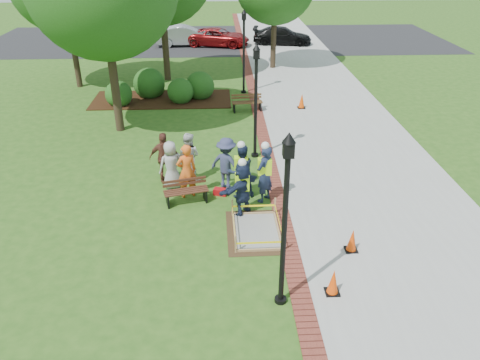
{
  "coord_description": "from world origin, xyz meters",
  "views": [
    {
      "loc": [
        -0.08,
        -11.26,
        7.66
      ],
      "look_at": [
        0.5,
        1.2,
        1.0
      ],
      "focal_mm": 35.0,
      "sensor_mm": 36.0,
      "label": 1
    }
  ],
  "objects_px": {
    "bench_near": "(186,196)",
    "hivis_worker_a": "(242,187)",
    "cone_front": "(333,282)",
    "hivis_worker_b": "(265,172)",
    "wet_concrete_pad": "(257,225)",
    "hivis_worker_c": "(241,170)",
    "lamp_near": "(285,211)"
  },
  "relations": [
    {
      "from": "wet_concrete_pad",
      "to": "bench_near",
      "type": "xyz_separation_m",
      "value": [
        -2.1,
        1.75,
        0.01
      ]
    },
    {
      "from": "bench_near",
      "to": "lamp_near",
      "type": "bearing_deg",
      "value": -62.26
    },
    {
      "from": "wet_concrete_pad",
      "to": "hivis_worker_c",
      "type": "xyz_separation_m",
      "value": [
        -0.34,
        2.07,
        0.73
      ]
    },
    {
      "from": "wet_concrete_pad",
      "to": "bench_near",
      "type": "relative_size",
      "value": 1.59
    },
    {
      "from": "cone_front",
      "to": "hivis_worker_b",
      "type": "bearing_deg",
      "value": 105.48
    },
    {
      "from": "wet_concrete_pad",
      "to": "hivis_worker_c",
      "type": "distance_m",
      "value": 2.22
    },
    {
      "from": "lamp_near",
      "to": "hivis_worker_b",
      "type": "relative_size",
      "value": 2.09
    },
    {
      "from": "cone_front",
      "to": "hivis_worker_a",
      "type": "height_order",
      "value": "hivis_worker_a"
    },
    {
      "from": "bench_near",
      "to": "wet_concrete_pad",
      "type": "bearing_deg",
      "value": -39.83
    },
    {
      "from": "bench_near",
      "to": "hivis_worker_a",
      "type": "distance_m",
      "value": 1.99
    },
    {
      "from": "bench_near",
      "to": "lamp_near",
      "type": "height_order",
      "value": "lamp_near"
    },
    {
      "from": "wet_concrete_pad",
      "to": "hivis_worker_b",
      "type": "height_order",
      "value": "hivis_worker_b"
    },
    {
      "from": "lamp_near",
      "to": "hivis_worker_b",
      "type": "bearing_deg",
      "value": 89.53
    },
    {
      "from": "hivis_worker_b",
      "to": "bench_near",
      "type": "bearing_deg",
      "value": -179.12
    },
    {
      "from": "hivis_worker_c",
      "to": "bench_near",
      "type": "bearing_deg",
      "value": -169.66
    },
    {
      "from": "wet_concrete_pad",
      "to": "hivis_worker_c",
      "type": "relative_size",
      "value": 1.19
    },
    {
      "from": "wet_concrete_pad",
      "to": "hivis_worker_a",
      "type": "xyz_separation_m",
      "value": [
        -0.36,
        1.04,
        0.69
      ]
    },
    {
      "from": "hivis_worker_c",
      "to": "lamp_near",
      "type": "bearing_deg",
      "value": -82.16
    },
    {
      "from": "bench_near",
      "to": "hivis_worker_b",
      "type": "bearing_deg",
      "value": 0.88
    },
    {
      "from": "bench_near",
      "to": "hivis_worker_c",
      "type": "distance_m",
      "value": 1.92
    },
    {
      "from": "cone_front",
      "to": "hivis_worker_b",
      "type": "relative_size",
      "value": 0.34
    },
    {
      "from": "cone_front",
      "to": "hivis_worker_c",
      "type": "distance_m",
      "value": 5.15
    },
    {
      "from": "cone_front",
      "to": "lamp_near",
      "type": "height_order",
      "value": "lamp_near"
    },
    {
      "from": "lamp_near",
      "to": "hivis_worker_c",
      "type": "relative_size",
      "value": 2.18
    },
    {
      "from": "cone_front",
      "to": "hivis_worker_b",
      "type": "height_order",
      "value": "hivis_worker_b"
    },
    {
      "from": "wet_concrete_pad",
      "to": "bench_near",
      "type": "bearing_deg",
      "value": 140.17
    },
    {
      "from": "bench_near",
      "to": "cone_front",
      "type": "xyz_separation_m",
      "value": [
        3.7,
        -4.4,
        0.09
      ]
    },
    {
      "from": "wet_concrete_pad",
      "to": "cone_front",
      "type": "xyz_separation_m",
      "value": [
        1.61,
        -2.66,
        0.09
      ]
    },
    {
      "from": "lamp_near",
      "to": "hivis_worker_a",
      "type": "height_order",
      "value": "lamp_near"
    },
    {
      "from": "lamp_near",
      "to": "hivis_worker_b",
      "type": "height_order",
      "value": "lamp_near"
    },
    {
      "from": "cone_front",
      "to": "hivis_worker_c",
      "type": "height_order",
      "value": "hivis_worker_c"
    },
    {
      "from": "wet_concrete_pad",
      "to": "hivis_worker_b",
      "type": "bearing_deg",
      "value": 78.08
    }
  ]
}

